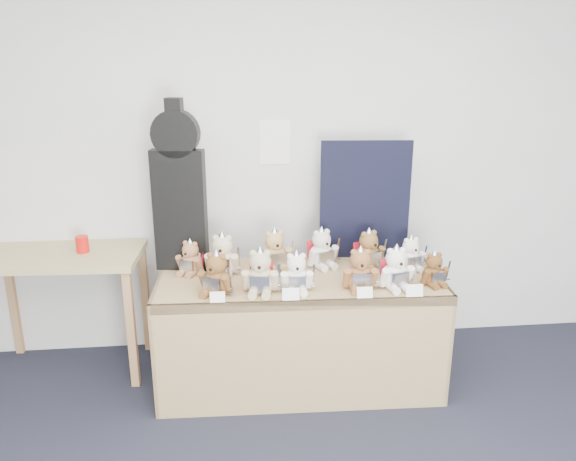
{
  "coord_description": "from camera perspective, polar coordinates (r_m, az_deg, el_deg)",
  "views": [
    {
      "loc": [
        -0.33,
        -1.3,
        2.05
      ],
      "look_at": [
        -0.0,
        1.82,
        1.06
      ],
      "focal_mm": 35.0,
      "sensor_mm": 36.0,
      "label": 1
    }
  ],
  "objects": [
    {
      "name": "teddy_front_end",
      "position": [
        3.45,
        14.62,
        -3.95
      ],
      "size": [
        0.19,
        0.17,
        0.23
      ],
      "rotation": [
        0.0,
        0.0,
        0.25
      ],
      "color": "brown",
      "rests_on": "display_table"
    },
    {
      "name": "entry_card_a",
      "position": [
        3.16,
        -7.18,
        -6.73
      ],
      "size": [
        0.09,
        0.02,
        0.06
      ],
      "primitive_type": "cube",
      "rotation": [
        -0.24,
        0.0,
        -0.04
      ],
      "color": "white",
      "rests_on": "display_table"
    },
    {
      "name": "teddy_back_centre_left",
      "position": [
        3.59,
        -1.33,
        -2.13
      ],
      "size": [
        0.24,
        0.21,
        0.29
      ],
      "rotation": [
        0.0,
        0.0,
        0.18
      ],
      "color": "tan",
      "rests_on": "display_table"
    },
    {
      "name": "teddy_back_centre_right",
      "position": [
        3.63,
        3.45,
        -1.97
      ],
      "size": [
        0.24,
        0.22,
        0.28
      ],
      "rotation": [
        0.0,
        0.0,
        0.39
      ],
      "color": "silver",
      "rests_on": "display_table"
    },
    {
      "name": "teddy_front_far_right",
      "position": [
        3.35,
        10.89,
        -3.94
      ],
      "size": [
        0.24,
        0.21,
        0.29
      ],
      "rotation": [
        0.0,
        0.0,
        0.16
      ],
      "color": "white",
      "rests_on": "display_table"
    },
    {
      "name": "entry_card_b",
      "position": [
        3.16,
        0.29,
        -6.49
      ],
      "size": [
        0.1,
        0.02,
        0.07
      ],
      "primitive_type": "cube",
      "rotation": [
        -0.24,
        0.0,
        -0.04
      ],
      "color": "white",
      "rests_on": "display_table"
    },
    {
      "name": "teddy_front_centre",
      "position": [
        3.25,
        0.87,
        -4.43
      ],
      "size": [
        0.22,
        0.17,
        0.27
      ],
      "rotation": [
        0.0,
        0.0,
        -0.02
      ],
      "color": "white",
      "rests_on": "display_table"
    },
    {
      "name": "teddy_front_far_left",
      "position": [
        3.24,
        -7.28,
        -4.56
      ],
      "size": [
        0.23,
        0.23,
        0.28
      ],
      "rotation": [
        0.0,
        0.0,
        -0.51
      ],
      "color": "brown",
      "rests_on": "display_table"
    },
    {
      "name": "teddy_back_end",
      "position": [
        3.66,
        12.36,
        -2.46
      ],
      "size": [
        0.21,
        0.18,
        0.25
      ],
      "rotation": [
        0.0,
        0.0,
        0.26
      ],
      "color": "white",
      "rests_on": "display_table"
    },
    {
      "name": "teddy_front_right",
      "position": [
        3.3,
        7.34,
        -4.12
      ],
      "size": [
        0.23,
        0.19,
        0.28
      ],
      "rotation": [
        0.0,
        0.0,
        -0.06
      ],
      "color": "brown",
      "rests_on": "display_table"
    },
    {
      "name": "red_cup",
      "position": [
        3.84,
        -20.17,
        -1.31
      ],
      "size": [
        0.08,
        0.08,
        0.11
      ],
      "primitive_type": "cylinder",
      "color": "red",
      "rests_on": "side_table"
    },
    {
      "name": "teddy_back_far_left",
      "position": [
        3.57,
        -9.88,
        -2.85
      ],
      "size": [
        0.19,
        0.2,
        0.24
      ],
      "rotation": [
        0.0,
        0.0,
        -0.49
      ],
      "color": "#9E6D4A",
      "rests_on": "display_table"
    },
    {
      "name": "teddy_back_right",
      "position": [
        3.65,
        8.21,
        -2.07
      ],
      "size": [
        0.23,
        0.22,
        0.28
      ],
      "rotation": [
        0.0,
        0.0,
        0.43
      ],
      "color": "brown",
      "rests_on": "display_table"
    },
    {
      "name": "side_table",
      "position": [
        3.93,
        -21.83,
        -3.95
      ],
      "size": [
        1.02,
        0.6,
        0.83
      ],
      "rotation": [
        0.0,
        0.0,
        -0.05
      ],
      "color": "#9A8852",
      "rests_on": "floor"
    },
    {
      "name": "teddy_front_left",
      "position": [
        3.23,
        -2.82,
        -4.38
      ],
      "size": [
        0.24,
        0.21,
        0.3
      ],
      "rotation": [
        0.0,
        0.0,
        -0.14
      ],
      "color": "tan",
      "rests_on": "display_table"
    },
    {
      "name": "navy_board",
      "position": [
        3.75,
        7.82,
        3.04
      ],
      "size": [
        0.59,
        0.07,
        0.79
      ],
      "primitive_type": "cube",
      "rotation": [
        0.0,
        0.0,
        -0.08
      ],
      "color": "black",
      "rests_on": "display_table"
    },
    {
      "name": "display_table",
      "position": [
        3.49,
        1.25,
        -7.54
      ],
      "size": [
        1.78,
        0.79,
        0.73
      ],
      "rotation": [
        0.0,
        0.0,
        -0.04
      ],
      "color": "olive",
      "rests_on": "floor"
    },
    {
      "name": "teddy_back_left",
      "position": [
        3.51,
        -6.68,
        -2.65
      ],
      "size": [
        0.24,
        0.21,
        0.3
      ],
      "rotation": [
        0.0,
        0.0,
        -0.17
      ],
      "color": "beige",
      "rests_on": "display_table"
    },
    {
      "name": "entry_card_d",
      "position": [
        3.28,
        12.73,
        -5.97
      ],
      "size": [
        0.1,
        0.02,
        0.07
      ],
      "primitive_type": "cube",
      "rotation": [
        -0.24,
        0.0,
        -0.04
      ],
      "color": "white",
      "rests_on": "display_table"
    },
    {
      "name": "room_shell",
      "position": [
        3.84,
        -1.35,
        8.94
      ],
      "size": [
        6.0,
        6.0,
        6.0
      ],
      "color": "white",
      "rests_on": "floor"
    },
    {
      "name": "guitar_case",
      "position": [
        3.54,
        -11.03,
        4.21
      ],
      "size": [
        0.34,
        0.15,
        1.08
      ],
      "rotation": [
        0.0,
        0.0,
        -0.17
      ],
      "color": "black",
      "rests_on": "display_table"
    },
    {
      "name": "entry_card_c",
      "position": [
        3.21,
        7.81,
        -6.26
      ],
      "size": [
        0.09,
        0.02,
        0.06
      ],
      "primitive_type": "cube",
      "rotation": [
        -0.24,
        0.0,
        -0.04
      ],
      "color": "white",
      "rests_on": "display_table"
    }
  ]
}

